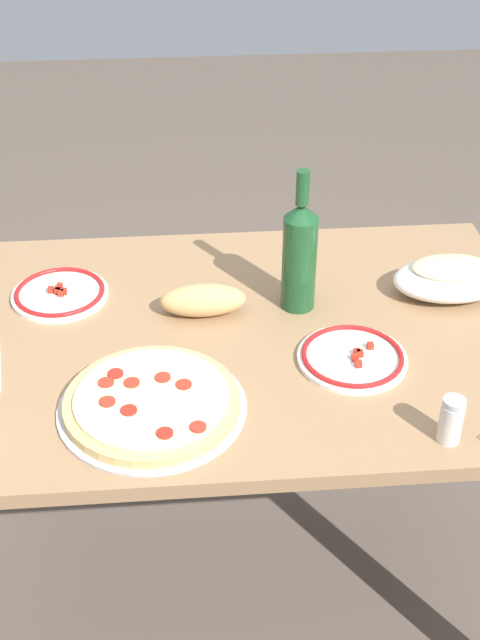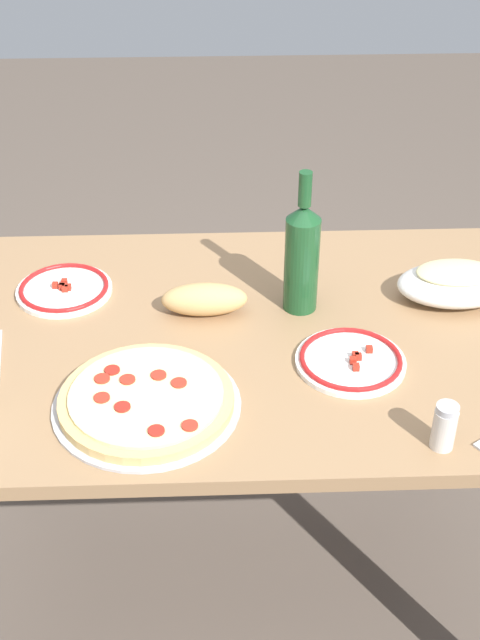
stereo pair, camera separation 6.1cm
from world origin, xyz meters
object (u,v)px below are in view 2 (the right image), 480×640
wine_bottle (302,255)px  side_plate_far (64,289)px  baked_pasta_dish (455,282)px  bread_loaf (204,299)px  dining_table (240,383)px  spice_shaker (444,426)px  side_plate_near (351,360)px  pepperoni_pizza (146,400)px

wine_bottle → side_plate_far: bearing=171.7°
baked_pasta_dish → wine_bottle: size_ratio=0.79×
bread_loaf → dining_table: bearing=-45.7°
spice_shaker → bread_loaf: bearing=134.0°
dining_table → baked_pasta_dish: bearing=12.9°
dining_table → spice_shaker: 0.50m
side_plate_near → spice_shaker: bearing=-62.2°
side_plate_near → side_plate_far: (-0.57, 0.27, 0.00)m
dining_table → side_plate_far: (-0.37, 0.16, 0.14)m
bread_loaf → spice_shaker: spice_shaker is taller
wine_bottle → baked_pasta_dish: bearing=2.9°
wine_bottle → spice_shaker: 0.47m
bread_loaf → pepperoni_pizza: bearing=-109.7°
pepperoni_pizza → wine_bottle: bearing=45.5°
wine_bottle → side_plate_far: (-0.49, 0.07, -0.11)m
wine_bottle → pepperoni_pizza: bearing=-134.5°
pepperoni_pizza → bread_loaf: bread_loaf is taller
baked_pasta_dish → bread_loaf: size_ratio=1.37×
side_plate_near → spice_shaker: spice_shaker is taller
bread_loaf → spice_shaker: (0.39, -0.41, 0.01)m
pepperoni_pizza → side_plate_far: pepperoni_pizza is taller
pepperoni_pizza → baked_pasta_dish: baked_pasta_dish is taller
bread_loaf → spice_shaker: size_ratio=2.01×
dining_table → spice_shaker: (0.32, -0.34, 0.17)m
wine_bottle → bread_loaf: wine_bottle is taller
dining_table → bread_loaf: (-0.07, 0.07, 0.16)m
side_plate_near → bread_loaf: (-0.27, 0.18, 0.02)m
side_plate_far → bread_loaf: bread_loaf is taller
side_plate_near → side_plate_far: bearing=154.8°
baked_pasta_dish → side_plate_near: 0.33m
wine_bottle → side_plate_near: bearing=-68.5°
wine_bottle → spice_shaker: bearing=-65.0°
bread_loaf → baked_pasta_dish: bearing=3.5°
pepperoni_pizza → baked_pasta_dish: (0.62, 0.32, 0.03)m
side_plate_near → bread_loaf: size_ratio=1.19×
pepperoni_pizza → bread_loaf: (0.10, 0.29, 0.02)m
dining_table → wine_bottle: size_ratio=3.94×
side_plate_far → dining_table: bearing=-23.4°
pepperoni_pizza → bread_loaf: size_ratio=1.91×
pepperoni_pizza → spice_shaker: (0.50, -0.12, 0.03)m
dining_table → wine_bottle: bearing=34.5°
baked_pasta_dish → wine_bottle: wine_bottle is taller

